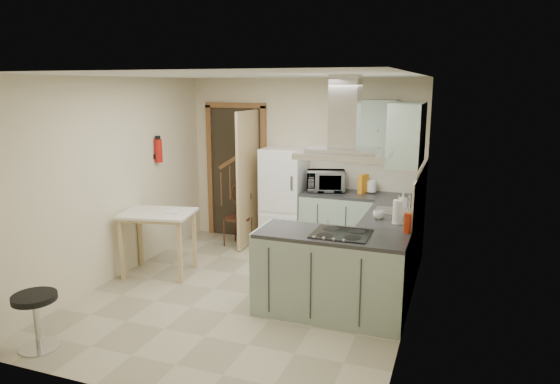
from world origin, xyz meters
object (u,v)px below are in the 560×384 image
at_px(microwave, 326,181).
at_px(bentwood_chair, 238,218).
at_px(fridge, 284,198).
at_px(stool, 37,321).
at_px(extractor_hood, 344,155).
at_px(drop_leaf_table, 159,243).
at_px(peninsula, 331,274).

bearing_deg(microwave, bentwood_chair, 172.15).
xyz_separation_m(fridge, stool, (-1.15, -3.59, -0.48)).
distance_m(fridge, bentwood_chair, 0.78).
bearing_deg(extractor_hood, bentwood_chair, 138.14).
distance_m(extractor_hood, drop_leaf_table, 2.82).
relative_size(drop_leaf_table, bentwood_chair, 1.04).
distance_m(fridge, peninsula, 2.35).
bearing_deg(fridge, drop_leaf_table, -125.59).
distance_m(bentwood_chair, stool, 3.44).
height_order(peninsula, extractor_hood, extractor_hood).
bearing_deg(stool, fridge, 72.24).
height_order(stool, microwave, microwave).
height_order(drop_leaf_table, stool, drop_leaf_table).
relative_size(fridge, microwave, 2.79).
bearing_deg(bentwood_chair, drop_leaf_table, -99.54).
distance_m(stool, microwave, 4.10).
bearing_deg(drop_leaf_table, peninsula, -20.15).
relative_size(fridge, bentwood_chair, 1.77).
height_order(fridge, stool, fridge).
distance_m(drop_leaf_table, bentwood_chair, 1.49).
relative_size(stool, microwave, 0.99).
xyz_separation_m(peninsula, stool, (-2.37, -1.61, -0.18)).
relative_size(peninsula, stool, 2.90).
bearing_deg(peninsula, fridge, 121.74).
distance_m(peninsula, bentwood_chair, 2.63).
xyz_separation_m(fridge, peninsula, (1.22, -1.98, -0.30)).
height_order(peninsula, bentwood_chair, peninsula).
relative_size(peninsula, bentwood_chair, 1.83).
height_order(fridge, microwave, fridge).
bearing_deg(stool, bentwood_chair, 82.26).
height_order(extractor_hood, microwave, extractor_hood).
xyz_separation_m(fridge, extractor_hood, (1.32, -1.98, 0.97)).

